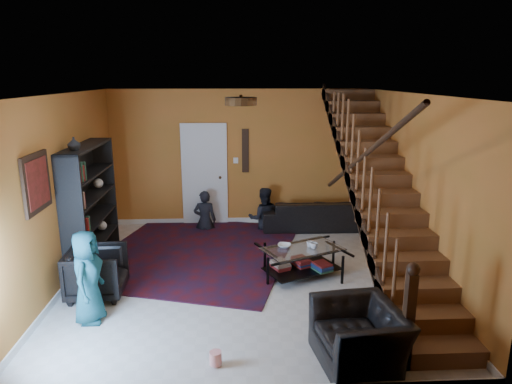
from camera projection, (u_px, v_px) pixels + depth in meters
The scene contains 21 objects.
floor at pixel (241, 277), 7.13m from camera, with size 5.50×5.50×0.00m, color beige.
room at pixel (167, 245), 8.34m from camera, with size 5.50×5.50×5.50m.
staircase at pixel (381, 188), 6.89m from camera, with size 0.95×5.02×3.18m.
bookshelf at pixel (91, 209), 7.35m from camera, with size 0.35×1.80×2.00m.
door at pixel (205, 176), 9.48m from camera, with size 0.82×0.05×2.05m, color silver.
framed_picture at pixel (36, 183), 5.70m from camera, with size 0.04×0.74×0.74m, color maroon.
wall_hanging at pixel (245, 151), 9.40m from camera, with size 0.14×0.03×0.90m, color black.
ceiling_fixture at pixel (241, 101), 5.68m from camera, with size 0.40×0.40×0.10m, color #3F2814.
rug at pixel (196, 252), 8.11m from camera, with size 3.17×3.62×0.02m, color #3F0B0F.
sofa at pixel (312, 214), 9.36m from camera, with size 2.06×0.80×0.60m, color black.
armchair_left at pixel (97, 272), 6.44m from camera, with size 0.75×0.78×0.71m, color black.
armchair_right at pixel (359, 336), 4.94m from camera, with size 0.98×0.85×0.64m, color black.
person_adult_a at pixel (205, 220), 9.33m from camera, with size 0.46×0.30×1.26m, color black.
person_adult_b at pixel (264, 218), 9.38m from camera, with size 0.63×0.49×1.30m, color black.
person_child at pixel (87, 277), 5.71m from camera, with size 0.59×0.38×1.21m, color #174E59.
coffee_table at pixel (302, 260), 7.11m from camera, with size 1.37×1.12×0.45m.
cup_a at pixel (314, 246), 7.04m from camera, with size 0.12×0.12×0.09m, color #999999.
cup_b at pixel (310, 244), 7.12m from camera, with size 0.09×0.09×0.09m, color #999999.
bowl at pixel (284, 246), 7.11m from camera, with size 0.20×0.20×0.05m, color #999999.
vase at pixel (74, 144), 6.59m from camera, with size 0.18×0.18×0.19m, color #999999.
popcorn_bucket at pixel (216, 358), 4.91m from camera, with size 0.13×0.13×0.15m, color red.
Camera 1 is at (-0.11, -6.59, 3.05)m, focal length 32.00 mm.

